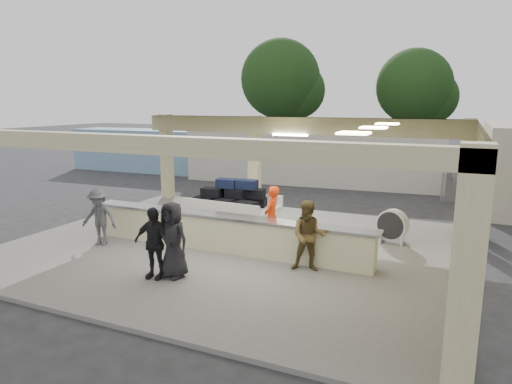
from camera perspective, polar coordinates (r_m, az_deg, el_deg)
The scene contains 15 objects.
ground at distance 12.88m, azimuth -2.89°, elevation -7.06°, with size 120.00×120.00×0.00m, color #242426.
pavilion at distance 13.01m, azimuth -0.78°, elevation -0.71°, with size 12.01×10.00×3.55m.
baggage_counter at distance 12.28m, azimuth -3.99°, elevation -5.12°, with size 8.20×0.58×0.98m.
luggage_cart at distance 14.35m, azimuth -2.95°, elevation -1.25°, with size 2.77×1.81×1.57m.
drum_fan at distance 13.45m, azimuth 16.69°, elevation -3.99°, with size 0.92×0.54×0.97m.
baggage_handler at distance 12.45m, azimuth 1.98°, elevation -3.13°, with size 0.62×0.34×1.70m, color red.
passenger_a at distance 10.79m, azimuth 6.61°, elevation -5.49°, with size 0.82×0.36×1.69m, color brown.
passenger_b at distance 10.56m, azimuth -12.67°, elevation -6.21°, with size 0.96×0.35×1.64m, color black.
passenger_c at distance 13.37m, azimuth -19.00°, elevation -2.98°, with size 1.03×0.36×1.60m, color #47474B.
passenger_d at distance 10.50m, azimuth -10.39°, elevation -5.89°, with size 0.86×0.35×1.76m, color black.
car_dark at distance 25.91m, azimuth 23.70°, elevation 2.77°, with size 1.41×4.00×1.33m, color black.
container_white at distance 23.17m, azimuth 6.89°, elevation 4.49°, with size 12.60×2.52×2.73m, color #B8B8B4.
container_blue at distance 27.93m, azimuth -13.27°, elevation 5.09°, with size 9.37×2.25×2.44m, color #749DBA.
tree_left at distance 37.50m, azimuth 3.62°, elevation 13.52°, with size 6.60×6.30×9.00m.
tree_mid at distance 37.19m, azimuth 19.66°, elevation 11.97°, with size 6.00×5.60×8.00m.
Camera 1 is at (5.62, -10.87, 4.02)m, focal length 32.00 mm.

